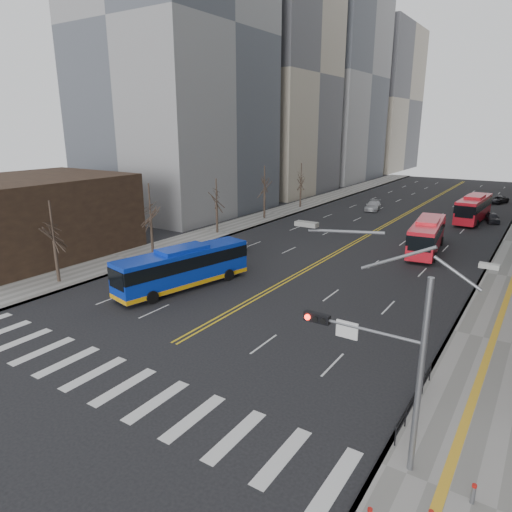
% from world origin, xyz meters
% --- Properties ---
extents(ground, '(220.00, 220.00, 0.00)m').
position_xyz_m(ground, '(0.00, 0.00, 0.00)').
color(ground, black).
extents(sidewalk_left, '(5.00, 130.00, 0.15)m').
position_xyz_m(sidewalk_left, '(-16.50, 45.00, 0.07)').
color(sidewalk_left, slate).
rests_on(sidewalk_left, ground).
extents(crosswalk, '(26.70, 4.00, 0.01)m').
position_xyz_m(crosswalk, '(0.00, 0.00, 0.01)').
color(crosswalk, silver).
rests_on(crosswalk, ground).
extents(centerline, '(0.55, 100.00, 0.01)m').
position_xyz_m(centerline, '(0.00, 55.00, 0.01)').
color(centerline, gold).
rests_on(centerline, ground).
extents(office_towers, '(83.00, 134.00, 58.00)m').
position_xyz_m(office_towers, '(0.12, 68.51, 23.92)').
color(office_towers, gray).
rests_on(office_towers, ground).
extents(storefront, '(14.00, 18.00, 8.00)m').
position_xyz_m(storefront, '(-26.00, 11.97, 4.00)').
color(storefront, black).
rests_on(storefront, ground).
extents(signal_mast, '(5.37, 0.37, 9.39)m').
position_xyz_m(signal_mast, '(13.77, 2.00, 4.86)').
color(signal_mast, slate).
rests_on(signal_mast, ground).
extents(pedestrian_railing, '(0.06, 6.06, 1.02)m').
position_xyz_m(pedestrian_railing, '(14.30, 6.00, 0.82)').
color(pedestrian_railing, black).
rests_on(pedestrian_railing, sidewalk_right).
extents(bollards, '(2.87, 3.17, 0.78)m').
position_xyz_m(bollards, '(16.27, -0.17, 0.55)').
color(bollards, slate).
rests_on(bollards, sidewalk_right).
extents(street_trees, '(35.20, 47.20, 7.60)m').
position_xyz_m(street_trees, '(-7.18, 34.55, 4.87)').
color(street_trees, '#2E221C').
rests_on(street_trees, ground).
extents(blue_bus, '(5.08, 12.20, 3.48)m').
position_xyz_m(blue_bus, '(-6.29, 13.01, 1.82)').
color(blue_bus, '#0B2DAF').
rests_on(blue_bus, ground).
extents(red_bus_near, '(3.80, 11.32, 3.52)m').
position_xyz_m(red_bus_near, '(7.77, 35.37, 1.96)').
color(red_bus_near, red).
rests_on(red_bus_near, ground).
extents(red_bus_far, '(3.30, 11.69, 3.66)m').
position_xyz_m(red_bus_far, '(9.30, 55.35, 2.04)').
color(red_bus_far, red).
rests_on(red_bus_far, ground).
extents(car_white, '(2.24, 4.26, 1.34)m').
position_xyz_m(car_white, '(-9.46, 23.61, 0.67)').
color(car_white, silver).
rests_on(car_white, ground).
extents(car_dark_mid, '(2.58, 4.12, 1.31)m').
position_xyz_m(car_dark_mid, '(11.71, 56.22, 0.65)').
color(car_dark_mid, black).
rests_on(car_dark_mid, ground).
extents(car_silver, '(2.89, 5.26, 1.45)m').
position_xyz_m(car_silver, '(-5.30, 56.25, 0.72)').
color(car_silver, '#A5A6AB').
rests_on(car_silver, ground).
extents(car_dark_far, '(3.45, 4.96, 1.26)m').
position_xyz_m(car_dark_far, '(10.43, 74.40, 0.63)').
color(car_dark_far, black).
rests_on(car_dark_far, ground).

